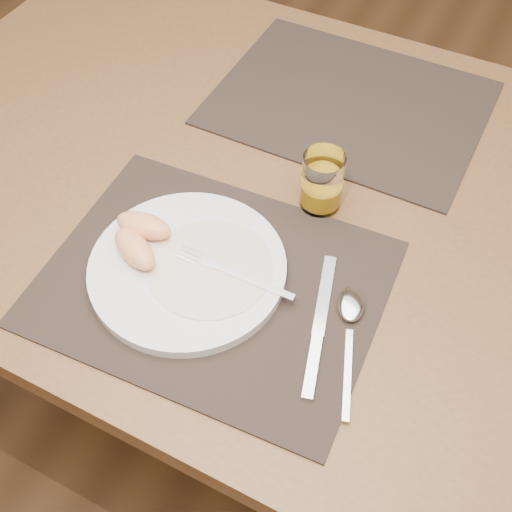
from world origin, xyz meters
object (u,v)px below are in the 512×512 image
object	(u,v)px
placemat_near	(213,283)
knife	(318,335)
spoon	(350,314)
plate	(188,268)
fork	(224,269)
placemat_far	(349,103)
table	(287,218)
juice_glass	(322,184)

from	to	relation	value
placemat_near	knife	xyz separation A→B (m)	(0.16, -0.01, 0.00)
knife	spoon	bearing A→B (deg)	61.35
placemat_near	plate	bearing A→B (deg)	-179.17
fork	spoon	world-z (taller)	fork
placemat_far	fork	world-z (taller)	fork
table	fork	distance (m)	0.23
placemat_far	fork	distance (m)	0.43
plate	juice_glass	bearing A→B (deg)	61.38
placemat_near	placemat_far	size ratio (longest dim) A/B	1.00
plate	placemat_near	bearing A→B (deg)	0.83
fork	juice_glass	size ratio (longest dim) A/B	1.90
plate	spoon	size ratio (longest dim) A/B	1.44
placemat_near	spoon	size ratio (longest dim) A/B	2.40
knife	juice_glass	xyz separation A→B (m)	(-0.09, 0.21, 0.04)
placemat_near	fork	size ratio (longest dim) A/B	2.58
knife	spoon	size ratio (longest dim) A/B	1.15
placemat_near	knife	distance (m)	0.16
table	placemat_near	xyz separation A→B (m)	(-0.01, -0.22, 0.09)
plate	fork	distance (m)	0.05
table	placemat_near	distance (m)	0.24
fork	table	bearing A→B (deg)	90.13
table	plate	distance (m)	0.25
placemat_far	juice_glass	distance (m)	0.25
plate	fork	world-z (taller)	fork
placemat_far	plate	world-z (taller)	plate
table	spoon	size ratio (longest dim) A/B	7.48
spoon	juice_glass	distance (m)	0.21
fork	juice_glass	bearing A→B (deg)	72.01
placemat_near	spoon	bearing A→B (deg)	10.12
knife	plate	bearing A→B (deg)	176.23
plate	spoon	bearing A→B (deg)	8.57
plate	spoon	world-z (taller)	plate
spoon	juice_glass	bearing A→B (deg)	124.75
placemat_near	knife	world-z (taller)	knife
table	spoon	distance (m)	0.27
fork	juice_glass	world-z (taller)	juice_glass
plate	fork	bearing A→B (deg)	16.95
spoon	placemat_near	bearing A→B (deg)	-169.88
juice_glass	spoon	bearing A→B (deg)	-55.25
knife	spoon	distance (m)	0.05
table	plate	xyz separation A→B (m)	(-0.05, -0.22, 0.10)
placemat_far	placemat_near	bearing A→B (deg)	-92.90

